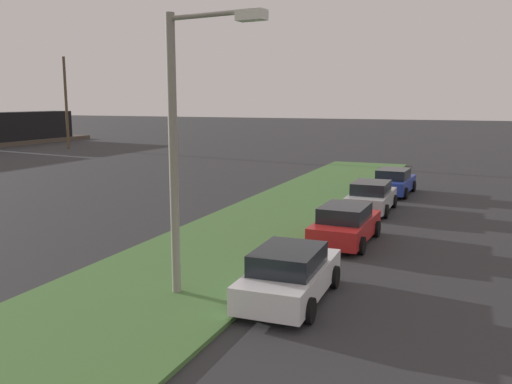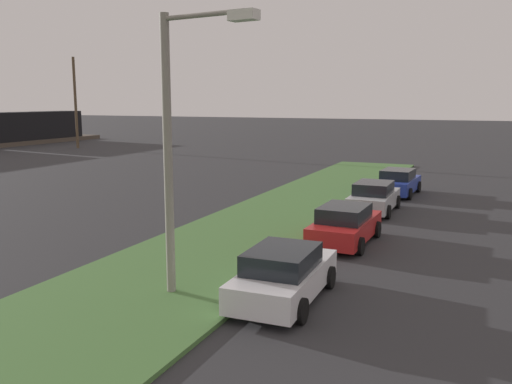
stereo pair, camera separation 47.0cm
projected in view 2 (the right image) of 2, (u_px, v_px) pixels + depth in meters
name	position (u px, v px, depth m)	size (l,w,h in m)	color
grass_median	(202.00, 259.00, 18.09)	(60.00, 6.00, 0.12)	#477238
parked_car_white	(284.00, 275.00, 14.43)	(4.34, 2.09, 1.47)	silver
parked_car_red	(345.00, 225.00, 20.19)	(4.34, 2.09, 1.47)	red
parked_car_silver	(374.00, 197.00, 25.92)	(4.30, 2.02, 1.47)	#B2B5BA
parked_car_blue	(398.00, 182.00, 30.65)	(4.39, 2.19, 1.47)	#23389E
streetlight	(178.00, 136.00, 14.02)	(0.67, 2.87, 7.50)	gray
distant_utility_pole	(75.00, 103.00, 60.01)	(0.30, 0.30, 10.00)	brown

